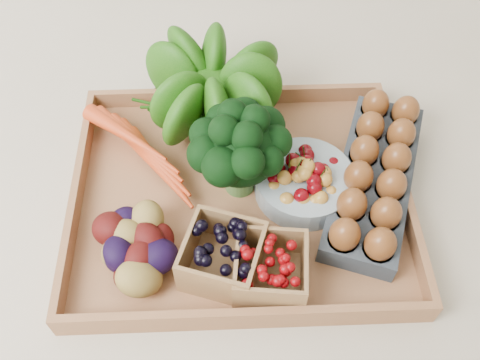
{
  "coord_description": "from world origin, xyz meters",
  "views": [
    {
      "loc": [
        -0.02,
        -0.51,
        0.75
      ],
      "look_at": [
        0.0,
        0.0,
        0.06
      ],
      "focal_mm": 40.0,
      "sensor_mm": 36.0,
      "label": 1
    }
  ],
  "objects_px": {
    "broccoli": "(240,163)",
    "cherry_bowl": "(304,183)",
    "tray": "(240,198)",
    "egg_carton": "(373,180)"
  },
  "relations": [
    {
      "from": "tray",
      "to": "broccoli",
      "type": "height_order",
      "value": "broccoli"
    },
    {
      "from": "cherry_bowl",
      "to": "egg_carton",
      "type": "bearing_deg",
      "value": 1.51
    },
    {
      "from": "cherry_bowl",
      "to": "egg_carton",
      "type": "height_order",
      "value": "cherry_bowl"
    },
    {
      "from": "broccoli",
      "to": "egg_carton",
      "type": "relative_size",
      "value": 0.49
    },
    {
      "from": "broccoli",
      "to": "cherry_bowl",
      "type": "relative_size",
      "value": 1.01
    },
    {
      "from": "egg_carton",
      "to": "broccoli",
      "type": "bearing_deg",
      "value": -162.57
    },
    {
      "from": "egg_carton",
      "to": "cherry_bowl",
      "type": "bearing_deg",
      "value": -158.45
    },
    {
      "from": "tray",
      "to": "cherry_bowl",
      "type": "distance_m",
      "value": 0.11
    },
    {
      "from": "tray",
      "to": "egg_carton",
      "type": "xyz_separation_m",
      "value": [
        0.22,
        0.01,
        0.03
      ]
    },
    {
      "from": "tray",
      "to": "egg_carton",
      "type": "bearing_deg",
      "value": 2.64
    }
  ]
}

